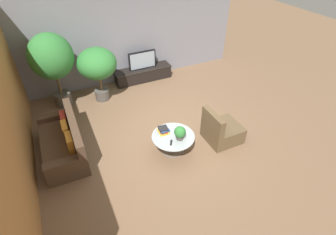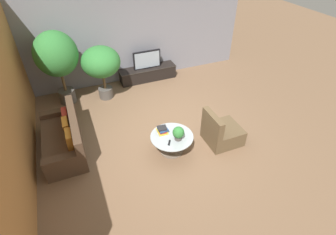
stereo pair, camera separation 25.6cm
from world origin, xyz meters
name	(u,v)px [view 1 (the left image)]	position (x,y,z in m)	size (l,w,h in m)	color
ground_plane	(174,135)	(0.00, 0.00, 0.00)	(24.00, 24.00, 0.00)	brown
back_wall_stone	(127,34)	(0.00, 3.26, 1.50)	(7.40, 0.12, 3.00)	gray
side_wall_left	(7,116)	(-3.26, 0.20, 1.50)	(0.12, 7.40, 3.00)	#B2753D
media_console	(143,74)	(0.33, 2.94, 0.22)	(1.87, 0.50, 0.43)	black
television	(142,60)	(0.33, 2.94, 0.71)	(0.89, 0.13, 0.57)	black
coffee_table	(173,141)	(-0.27, -0.51, 0.32)	(0.97, 0.97, 0.46)	#756656
couch_by_wall	(64,142)	(-2.51, 0.52, 0.29)	(0.84, 1.90, 0.84)	#4C3828
armchair_wicker	(221,131)	(0.95, -0.64, 0.27)	(0.80, 0.76, 0.86)	brown
potted_palm_tall	(52,59)	(-2.28, 2.56, 1.42)	(1.13, 1.13, 2.10)	#514C47
potted_palm_corner	(97,65)	(-1.19, 2.38, 1.10)	(1.09, 1.09, 1.58)	#514C47
potted_plant_tabletop	(180,133)	(-0.18, -0.65, 0.64)	(0.26, 0.26, 0.33)	#514C47
book_stack	(163,130)	(-0.41, -0.28, 0.51)	(0.24, 0.29, 0.12)	gold
remote_black	(171,143)	(-0.41, -0.69, 0.47)	(0.04, 0.16, 0.02)	black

